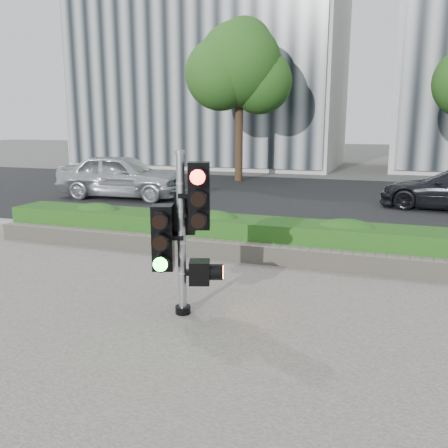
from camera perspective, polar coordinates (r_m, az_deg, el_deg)
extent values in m
plane|color=#51514C|center=(7.31, 0.39, -8.83)|extent=(120.00, 120.00, 0.00)
cube|color=#9E9389|center=(5.23, -9.13, -17.73)|extent=(16.00, 11.00, 0.03)
cube|color=black|center=(16.81, 11.71, 2.84)|extent=(60.00, 13.00, 0.02)
cube|color=gray|center=(10.19, 6.24, -2.54)|extent=(60.00, 0.25, 0.12)
cube|color=gray|center=(8.98, 4.39, -3.56)|extent=(12.00, 0.32, 0.34)
cube|color=#438D2B|center=(9.55, 5.44, -1.59)|extent=(12.00, 1.00, 0.68)
cube|color=#B7B7B2|center=(31.91, -1.35, 20.76)|extent=(16.00, 9.00, 15.00)
cylinder|color=black|center=(22.03, 1.80, 10.41)|extent=(0.36, 0.36, 4.03)
sphere|color=#1A4B15|center=(22.17, 1.85, 18.62)|extent=(3.74, 3.74, 3.74)
sphere|color=#1A4B15|center=(22.20, 4.35, 16.72)|extent=(2.88, 2.88, 2.88)
sphere|color=#1A4B15|center=(21.95, -0.39, 17.56)|extent=(3.17, 3.17, 3.17)
sphere|color=#1A4B15|center=(22.97, 2.45, 20.56)|extent=(2.59, 2.59, 2.59)
cylinder|color=black|center=(6.67, -4.96, -10.22)|extent=(0.21, 0.21, 0.11)
cylinder|color=gray|center=(6.35, -5.13, -1.52)|extent=(0.11, 0.11, 2.18)
cylinder|color=gray|center=(6.19, -5.32, 8.58)|extent=(0.14, 0.14, 0.05)
cube|color=#FF1107|center=(6.19, -3.00, 3.43)|extent=(0.35, 0.35, 0.87)
cube|color=#14E51E|center=(6.35, -7.35, -1.62)|extent=(0.35, 0.35, 0.87)
cube|color=black|center=(6.53, -4.69, 1.47)|extent=(0.35, 0.35, 0.60)
cube|color=orange|center=(6.50, -2.96, -5.80)|extent=(0.35, 0.35, 0.32)
imported|color=silver|center=(17.16, -12.23, 5.65)|extent=(4.67, 2.10, 1.56)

